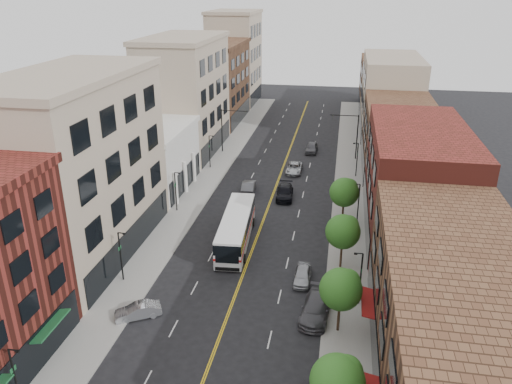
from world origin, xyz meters
The scene contains 34 objects.
ground centered at (0.00, 0.00, 0.00)m, with size 220.00×220.00×0.00m, color black.
sidewalk_left centered at (-10.00, 35.00, 0.07)m, with size 4.00×110.00×0.15m, color gray.
sidewalk_right centered at (10.00, 35.00, 0.07)m, with size 4.00×110.00×0.15m, color gray.
bldg_l_tanoffice centered at (-17.00, 13.00, 9.00)m, with size 10.00×22.00×18.00m, color tan.
bldg_l_white centered at (-17.00, 31.00, 4.00)m, with size 10.00×14.00×8.00m, color silver.
bldg_l_far_a centered at (-17.00, 48.00, 9.00)m, with size 10.00×20.00×18.00m, color tan.
bldg_l_far_b centered at (-17.00, 68.00, 7.50)m, with size 10.00×20.00×15.00m, color brown.
bldg_l_far_c centered at (-17.00, 86.00, 10.00)m, with size 10.00×16.00×20.00m, color tan.
bldg_r_near centered at (17.00, 0.00, 5.00)m, with size 10.00×26.00×10.00m, color brown.
bldg_r_mid centered at (17.00, 24.00, 6.00)m, with size 10.00×22.00×12.00m, color #5B1F18.
bldg_r_far_a centered at (17.00, 45.00, 5.00)m, with size 10.00×20.00×10.00m, color brown.
bldg_r_far_b centered at (17.00, 66.00, 7.00)m, with size 10.00×22.00×14.00m, color tan.
bldg_r_far_c centered at (17.00, 86.00, 5.50)m, with size 10.00×18.00×11.00m, color brown.
tree_r_0 centered at (9.39, -5.93, 4.13)m, with size 3.40×3.40×5.59m.
tree_r_1 centered at (9.39, 4.07, 4.13)m, with size 3.40×3.40×5.59m.
tree_r_2 centered at (9.39, 14.07, 4.13)m, with size 3.40×3.40×5.59m.
tree_r_3 centered at (9.39, 24.07, 4.13)m, with size 3.40×3.40×5.59m.
lamp_l_0 centered at (-10.95, -8.00, 2.97)m, with size 0.81×0.55×5.05m.
lamp_l_1 centered at (-10.95, 8.00, 2.97)m, with size 0.81×0.55×5.05m.
lamp_l_2 centered at (-10.95, 24.00, 2.97)m, with size 0.81×0.55×5.05m.
lamp_l_3 centered at (-10.95, 40.00, 2.97)m, with size 0.81×0.55×5.05m.
lamp_r_1 centered at (10.95, 8.00, 2.97)m, with size 0.81×0.55×5.05m.
lamp_r_2 centered at (10.95, 24.00, 2.97)m, with size 0.81×0.55×5.05m.
lamp_r_3 centered at (10.95, 40.00, 2.97)m, with size 0.81×0.55×5.05m.
signal_mast_left centered at (-10.27, 48.00, 4.65)m, with size 4.49×0.18×7.20m.
signal_mast_right centered at (10.27, 48.00, 4.65)m, with size 4.49×0.18×7.20m.
city_bus centered at (-2.00, 17.30, 1.89)m, with size 3.73×12.79×3.25m.
car_angle_b centered at (-7.40, 2.92, 0.64)m, with size 1.35×3.87×1.27m, color #ABAEB3.
car_parked_mid centered at (7.40, 5.75, 0.82)m, with size 2.29×5.63×1.64m, color #434347.
car_parked_far centered at (5.80, 10.93, 0.69)m, with size 1.62×4.03×1.37m, color #999AA0.
car_lane_behind centered at (-3.38, 31.67, 0.78)m, with size 1.65×4.74×1.56m, color #4E4F53.
car_lane_a centered at (1.68, 30.55, 0.77)m, with size 2.15×5.28×1.53m, color black.
car_lane_b centered at (1.90, 40.41, 0.68)m, with size 2.27×4.93×1.37m, color #B0B4B9.
car_lane_c centered at (3.77, 50.64, 0.79)m, with size 1.86×4.63×1.58m, color #4B4B50.
Camera 1 is at (8.54, -29.75, 26.16)m, focal length 35.00 mm.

